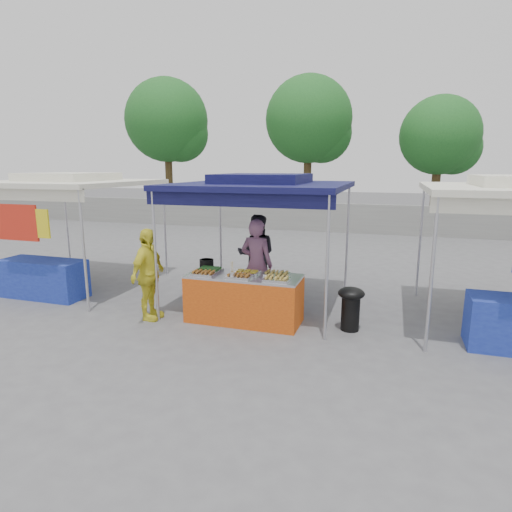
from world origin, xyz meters
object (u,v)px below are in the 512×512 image
(vendor_table, at_px, (244,298))
(helper_man, at_px, (256,255))
(wok_burner, at_px, (351,305))
(cooking_pot, at_px, (207,263))
(customer_person, at_px, (148,275))
(vendor_woman, at_px, (257,265))

(vendor_table, relative_size, helper_man, 1.16)
(vendor_table, relative_size, wok_burner, 2.68)
(wok_burner, distance_m, helper_man, 2.67)
(helper_man, bearing_deg, vendor_table, 88.04)
(cooking_pot, bearing_deg, customer_person, -137.53)
(cooking_pot, height_order, vendor_woman, vendor_woman)
(customer_person, bearing_deg, helper_man, -33.03)
(vendor_table, xyz_separation_m, helper_man, (-0.31, 1.69, 0.44))
(vendor_table, relative_size, customer_person, 1.21)
(vendor_woman, relative_size, helper_man, 1.02)
(cooking_pot, relative_size, customer_person, 0.16)
(helper_man, relative_size, customer_person, 1.04)
(vendor_table, bearing_deg, cooking_pot, 158.56)
(vendor_woman, relative_size, customer_person, 1.06)
(cooking_pot, bearing_deg, vendor_woman, 23.03)
(wok_burner, bearing_deg, cooking_pot, 174.20)
(wok_burner, relative_size, helper_man, 0.43)
(vendor_woman, distance_m, helper_man, 1.04)
(vendor_woman, distance_m, customer_person, 2.00)
(vendor_table, xyz_separation_m, wok_burner, (1.84, 0.15, 0.02))
(cooking_pot, relative_size, helper_man, 0.15)
(wok_burner, relative_size, customer_person, 0.45)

